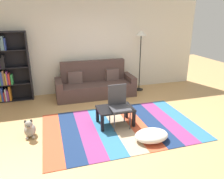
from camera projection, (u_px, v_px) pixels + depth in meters
name	position (u px, v px, depth m)	size (l,w,h in m)	color
ground_plane	(120.00, 127.00, 4.69)	(14.00, 14.00, 0.00)	tan
back_wall	(93.00, 47.00, 6.55)	(6.80, 0.10, 2.70)	silver
rug	(121.00, 126.00, 4.69)	(3.23, 2.08, 0.01)	#C64C2D
couch	(95.00, 84.00, 6.38)	(2.26, 0.80, 1.00)	#4C3833
bookshelf	(8.00, 69.00, 5.82)	(0.90, 0.28, 1.88)	black
coffee_table	(115.00, 111.00, 4.69)	(0.77, 0.53, 0.38)	black
pouf	(151.00, 135.00, 4.14)	(0.65, 0.48, 0.20)	white
dog	(30.00, 129.00, 4.27)	(0.22, 0.35, 0.40)	#9E998E
standing_lamp	(141.00, 41.00, 6.45)	(0.32, 0.32, 1.83)	black
tv_remote	(116.00, 108.00, 4.61)	(0.04, 0.15, 0.02)	black
folding_chair	(119.00, 102.00, 4.59)	(0.40, 0.40, 0.90)	#38383D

